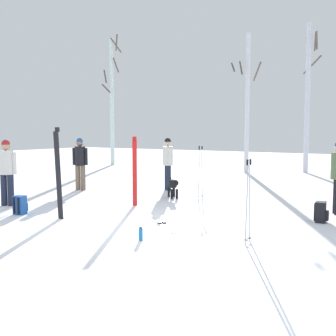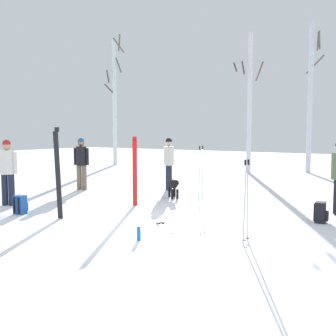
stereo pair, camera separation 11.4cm
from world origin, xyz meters
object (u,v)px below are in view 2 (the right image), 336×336
(ski_poles_1, at_px, (201,171))
(birch_tree_1, at_px, (249,102))
(ski_poles_0, at_px, (246,199))
(water_bottle_0, at_px, (139,234))
(birch_tree_0, at_px, (115,99))
(birch_tree_2, at_px, (310,96))
(backpack_0, at_px, (20,205))
(ski_pair_planted_1, at_px, (135,171))
(person_2, at_px, (169,160))
(ski_pair_planted_0, at_px, (58,173))
(dog, at_px, (174,185))
(ski_pair_lying_0, at_px, (160,223))
(person_0, at_px, (81,160))
(backpack_1, at_px, (321,213))
(person_1, at_px, (7,168))

(ski_poles_1, bearing_deg, birch_tree_1, 101.92)
(ski_poles_0, distance_m, birch_tree_1, 12.46)
(water_bottle_0, relative_size, birch_tree_1, 0.04)
(water_bottle_0, xyz_separation_m, birch_tree_0, (-11.00, 12.33, 3.63))
(ski_poles_0, relative_size, birch_tree_2, 0.21)
(backpack_0, bearing_deg, birch_tree_2, 76.25)
(birch_tree_2, bearing_deg, ski_pair_planted_1, -98.56)
(person_2, distance_m, ski_poles_0, 6.50)
(ski_pair_planted_1, bearing_deg, ski_pair_planted_0, -102.27)
(person_2, bearing_deg, backpack_0, -99.18)
(backpack_0, relative_size, water_bottle_0, 1.76)
(ski_poles_1, bearing_deg, person_2, 151.21)
(dog, relative_size, ski_poles_1, 0.44)
(birch_tree_1, height_order, birch_tree_2, birch_tree_2)
(person_2, distance_m, backpack_0, 5.26)
(ski_pair_planted_1, distance_m, water_bottle_0, 3.48)
(ski_pair_lying_0, distance_m, backpack_0, 3.44)
(ski_pair_lying_0, bearing_deg, person_0, 151.59)
(water_bottle_0, bearing_deg, ski_pair_planted_1, 128.63)
(ski_pair_planted_1, xyz_separation_m, backpack_0, (-1.61, -2.31, -0.68))
(ski_pair_planted_0, xyz_separation_m, ski_pair_lying_0, (2.17, 0.80, -0.99))
(ski_poles_0, xyz_separation_m, water_bottle_0, (-1.66, -0.86, -0.66))
(ski_pair_planted_0, height_order, birch_tree_2, birch_tree_2)
(ski_poles_0, height_order, ski_poles_1, ski_poles_1)
(person_2, xyz_separation_m, ski_poles_1, (1.70, -0.93, -0.17))
(ski_pair_lying_0, relative_size, birch_tree_1, 0.24)
(ski_pair_planted_0, bearing_deg, ski_poles_0, 4.97)
(ski_poles_0, bearing_deg, dog, 136.85)
(backpack_0, height_order, birch_tree_1, birch_tree_1)
(dog, distance_m, ski_pair_planted_0, 3.83)
(ski_pair_planted_1, bearing_deg, birch_tree_2, 81.44)
(ski_pair_planted_1, height_order, birch_tree_2, birch_tree_2)
(ski_pair_lying_0, bearing_deg, backpack_0, -164.03)
(person_2, height_order, birch_tree_2, birch_tree_2)
(birch_tree_0, height_order, birch_tree_1, birch_tree_0)
(dog, xyz_separation_m, birch_tree_2, (1.46, 9.53, 3.15))
(ski_pair_planted_0, bearing_deg, birch_tree_0, 125.40)
(ski_poles_1, height_order, water_bottle_0, ski_poles_1)
(person_0, xyz_separation_m, birch_tree_1, (2.51, 8.27, 2.32))
(backpack_1, bearing_deg, birch_tree_2, 105.14)
(person_2, xyz_separation_m, backpack_1, (5.29, -2.27, -0.77))
(person_0, xyz_separation_m, water_bottle_0, (5.32, -3.94, -0.86))
(ski_pair_planted_1, relative_size, ski_pair_lying_0, 1.17)
(birch_tree_0, bearing_deg, birch_tree_1, -0.82)
(person_1, bearing_deg, person_0, 97.36)
(ski_poles_1, bearing_deg, ski_pair_planted_1, -115.82)
(ski_poles_0, bearing_deg, ski_pair_lying_0, 168.32)
(ski_pair_lying_0, distance_m, ski_poles_0, 2.26)
(water_bottle_0, bearing_deg, person_0, 143.47)
(person_1, height_order, person_2, same)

